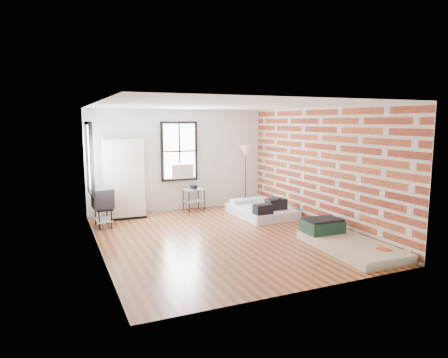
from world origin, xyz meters
name	(u,v)px	position (x,y,z in m)	size (l,w,h in m)	color
ground	(222,237)	(0.00, 0.00, 0.00)	(6.00, 6.00, 0.00)	#552616
room_shell	(225,155)	(0.23, 0.36, 1.74)	(5.02, 6.02, 2.80)	silver
mattress_main	(262,210)	(1.75, 1.38, 0.15)	(1.34, 1.79, 0.56)	white
mattress_bare	(344,241)	(1.93, -1.61, 0.14)	(1.20, 2.17, 0.46)	tan
wardrobe	(123,179)	(-1.60, 2.65, 1.01)	(1.05, 0.63, 2.03)	black
side_table	(194,193)	(0.33, 2.72, 0.49)	(0.60, 0.50, 0.72)	black
floor_lamp	(246,154)	(1.90, 2.65, 1.54)	(0.38, 0.38, 1.79)	#301F10
tv_stand	(103,200)	(-2.21, 1.88, 0.66)	(0.49, 0.67, 0.93)	black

